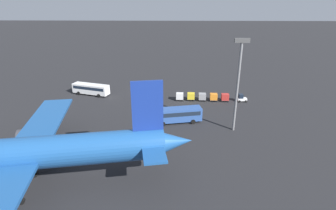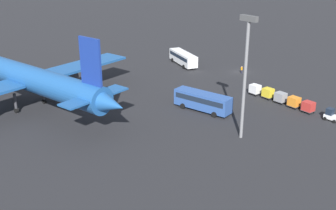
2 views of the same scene
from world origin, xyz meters
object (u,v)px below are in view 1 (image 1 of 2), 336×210
(worker_person, at_px, (143,87))
(shuttle_bus_far, at_px, (177,114))
(cargo_cart_red, at_px, (225,97))
(baggage_tug, at_px, (242,98))
(cargo_cart_grey, at_px, (202,97))
(airplane, at_px, (9,156))
(cargo_cart_orange, at_px, (214,97))
(shuttle_bus_near, at_px, (91,88))
(cargo_cart_white, at_px, (180,96))
(cargo_cart_yellow, at_px, (191,96))

(worker_person, bearing_deg, shuttle_bus_far, 114.16)
(worker_person, relative_size, cargo_cart_red, 0.84)
(baggage_tug, distance_m, cargo_cart_grey, 10.46)
(airplane, distance_m, shuttle_bus_far, 32.63)
(cargo_cart_red, relative_size, cargo_cart_orange, 1.00)
(shuttle_bus_near, height_order, baggage_tug, shuttle_bus_near)
(cargo_cart_grey, bearing_deg, airplane, 51.31)
(cargo_cart_orange, bearing_deg, cargo_cart_white, -1.36)
(cargo_cart_white, bearing_deg, shuttle_bus_far, 86.69)
(shuttle_bus_far, distance_m, baggage_tug, 21.91)
(cargo_cart_yellow, bearing_deg, cargo_cart_orange, 176.71)
(shuttle_bus_near, bearing_deg, worker_person, -142.66)
(cargo_cart_red, height_order, cargo_cart_yellow, same)
(worker_person, height_order, cargo_cart_grey, cargo_cart_grey)
(cargo_cart_yellow, bearing_deg, airplane, 54.44)
(shuttle_bus_near, distance_m, cargo_cart_yellow, 28.61)
(cargo_cart_grey, bearing_deg, baggage_tug, 178.18)
(cargo_cart_orange, xyz_separation_m, cargo_cart_white, (9.07, -0.22, 0.00))
(shuttle_bus_far, bearing_deg, shuttle_bus_near, -47.75)
(shuttle_bus_far, height_order, worker_person, shuttle_bus_far)
(baggage_tug, bearing_deg, airplane, 39.41)
(shuttle_bus_near, distance_m, baggage_tug, 42.06)
(cargo_cart_yellow, bearing_deg, shuttle_bus_far, 74.68)
(shuttle_bus_near, height_order, cargo_cart_grey, shuttle_bus_near)
(shuttle_bus_near, bearing_deg, cargo_cart_grey, -169.91)
(cargo_cart_red, height_order, cargo_cart_grey, same)
(cargo_cart_red, bearing_deg, baggage_tug, 179.37)
(shuttle_bus_near, bearing_deg, airplane, 110.01)
(worker_person, relative_size, cargo_cart_yellow, 0.84)
(cargo_cart_red, bearing_deg, shuttle_bus_near, -6.61)
(airplane, xyz_separation_m, cargo_cart_red, (-35.58, -36.59, -4.56))
(baggage_tug, relative_size, cargo_cart_white, 1.20)
(baggage_tug, xyz_separation_m, cargo_cart_white, (16.50, -0.41, 0.25))
(airplane, xyz_separation_m, shuttle_bus_far, (-22.69, -23.14, -3.77))
(shuttle_bus_far, bearing_deg, cargo_cart_yellow, -117.11)
(worker_person, xyz_separation_m, cargo_cart_grey, (-17.13, 9.20, 0.32))
(worker_person, xyz_separation_m, cargo_cart_yellow, (-14.11, 8.99, 0.32))
(airplane, xyz_separation_m, cargo_cart_grey, (-29.54, -36.88, -4.56))
(shuttle_bus_near, height_order, cargo_cart_white, shuttle_bus_near)
(cargo_cart_grey, distance_m, cargo_cart_yellow, 3.03)
(shuttle_bus_near, height_order, worker_person, shuttle_bus_near)
(airplane, height_order, cargo_cart_orange, airplane)
(cargo_cart_red, height_order, cargo_cart_white, same)
(worker_person, bearing_deg, cargo_cart_white, 140.56)
(airplane, distance_m, worker_person, 47.97)
(shuttle_bus_far, xyz_separation_m, worker_person, (10.29, -22.94, -1.12))
(cargo_cart_yellow, bearing_deg, shuttle_bus_near, -7.72)
(shuttle_bus_near, bearing_deg, baggage_tug, -168.53)
(worker_person, bearing_deg, cargo_cart_yellow, 147.50)
(cargo_cart_white, bearing_deg, cargo_cart_red, 178.27)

